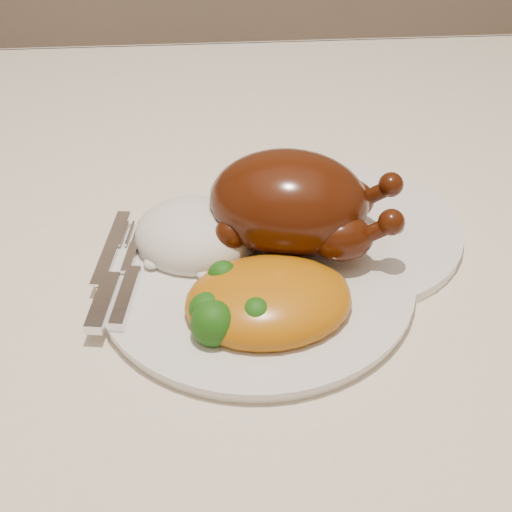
{
  "coord_description": "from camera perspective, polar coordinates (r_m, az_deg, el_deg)",
  "views": [
    {
      "loc": [
        0.1,
        -0.54,
        1.19
      ],
      "look_at": [
        0.14,
        -0.05,
        0.8
      ],
      "focal_mm": 50.0,
      "sensor_mm": 36.0,
      "label": 1
    }
  ],
  "objects": [
    {
      "name": "tablecloth",
      "position": [
        0.71,
        -11.42,
        -1.9
      ],
      "size": [
        1.73,
        1.03,
        0.18
      ],
      "color": "white",
      "rests_on": "dining_table"
    },
    {
      "name": "rice_mound",
      "position": [
        0.66,
        -4.92,
        1.63
      ],
      "size": [
        0.14,
        0.14,
        0.06
      ],
      "rotation": [
        0.0,
        0.0,
        -0.36
      ],
      "color": "white",
      "rests_on": "dinner_plate"
    },
    {
      "name": "dining_table",
      "position": [
        0.76,
        -10.73,
        -6.12
      ],
      "size": [
        1.6,
        0.9,
        0.76
      ],
      "color": "brown",
      "rests_on": "floor"
    },
    {
      "name": "side_plate",
      "position": [
        0.7,
        6.86,
        2.15
      ],
      "size": [
        0.28,
        0.28,
        0.01
      ],
      "primitive_type": "cylinder",
      "rotation": [
        0.0,
        0.0,
        -0.21
      ],
      "color": "white",
      "rests_on": "tablecloth"
    },
    {
      "name": "mac_and_cheese",
      "position": [
        0.59,
        0.95,
        -3.62
      ],
      "size": [
        0.15,
        0.12,
        0.05
      ],
      "rotation": [
        0.0,
        0.0,
        0.08
      ],
      "color": "#B4620B",
      "rests_on": "dinner_plate"
    },
    {
      "name": "dinner_plate",
      "position": [
        0.64,
        0.0,
        -1.82
      ],
      "size": [
        0.3,
        0.3,
        0.01
      ],
      "primitive_type": "cylinder",
      "rotation": [
        0.0,
        0.0,
        -0.07
      ],
      "color": "white",
      "rests_on": "tablecloth"
    },
    {
      "name": "cutlery",
      "position": [
        0.63,
        -11.13,
        -2.01
      ],
      "size": [
        0.04,
        0.17,
        0.01
      ],
      "rotation": [
        0.0,
        0.0,
        -0.15
      ],
      "color": "silver",
      "rests_on": "dinner_plate"
    },
    {
      "name": "roast_chicken",
      "position": [
        0.65,
        3.01,
        4.23
      ],
      "size": [
        0.19,
        0.14,
        0.09
      ],
      "rotation": [
        0.0,
        0.0,
        -0.21
      ],
      "color": "#461807",
      "rests_on": "dinner_plate"
    }
  ]
}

